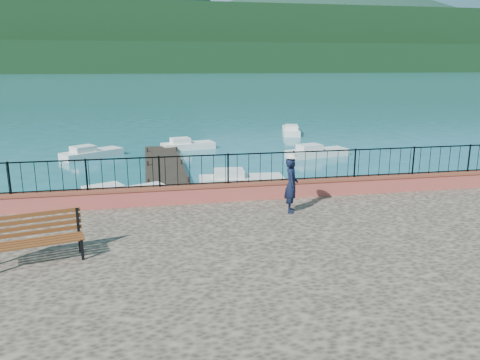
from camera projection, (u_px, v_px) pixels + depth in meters
name	position (u px, v px, depth m)	size (l,w,h in m)	color
ground	(264.00, 283.00, 12.21)	(2000.00, 2000.00, 0.00)	#19596B
parapet	(237.00, 191.00, 15.37)	(28.00, 0.46, 0.58)	#B14040
railing	(237.00, 169.00, 15.19)	(27.00, 0.05, 0.95)	black
dock	(166.00, 176.00, 23.21)	(2.00, 16.00, 0.30)	#2D231C
far_forest	(148.00, 58.00, 295.50)	(900.00, 60.00, 18.00)	black
foothills	(147.00, 41.00, 349.45)	(900.00, 120.00, 44.00)	black
companion_hill	(325.00, 68.00, 586.91)	(448.00, 384.00, 180.00)	#142D23
park_bench	(38.00, 248.00, 10.53)	(2.07, 1.09, 1.10)	black
person	(291.00, 185.00, 14.00)	(0.61, 0.40, 1.68)	black
hat	(292.00, 156.00, 13.78)	(0.44, 0.44, 0.12)	white
boat_0	(119.00, 192.00, 19.33)	(4.24, 1.30, 0.80)	silver
boat_1	(241.00, 177.00, 21.96)	(3.93, 1.30, 0.80)	silver
boat_2	(317.00, 150.00, 28.86)	(3.89, 1.30, 0.80)	silver
boat_3	(92.00, 151.00, 28.52)	(3.70, 1.30, 0.80)	silver
boat_4	(188.00, 143.00, 31.34)	(3.48, 1.30, 0.80)	white
boat_5	(291.00, 129.00, 38.33)	(4.24, 1.30, 0.80)	silver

